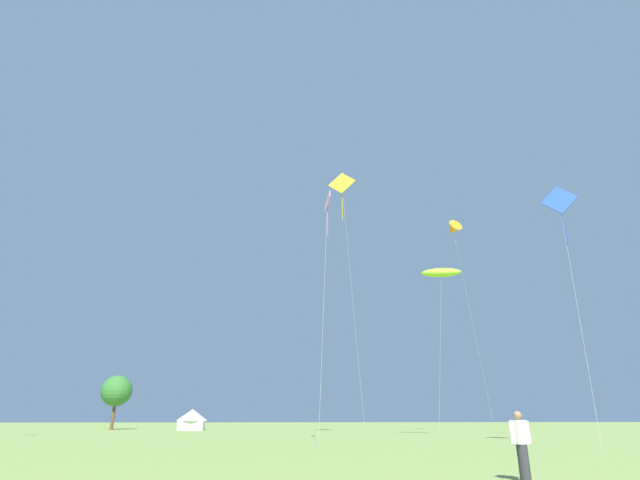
{
  "coord_description": "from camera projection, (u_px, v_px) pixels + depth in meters",
  "views": [
    {
      "loc": [
        -4.71,
        -5.45,
        1.55
      ],
      "look_at": [
        0.0,
        32.0,
        15.5
      ],
      "focal_mm": 27.11,
      "sensor_mm": 36.0,
      "label": 1
    }
  ],
  "objects": [
    {
      "name": "person_spectator",
      "position": [
        522.0,
        446.0,
        12.71
      ],
      "size": [
        0.57,
        0.32,
        1.73
      ],
      "color": "#2D2D33",
      "rests_on": "ground"
    },
    {
      "name": "kite_yellow_diamond",
      "position": [
        342.0,
        186.0,
        54.11
      ],
      "size": [
        2.9,
        2.99,
        27.86
      ],
      "color": "yellow",
      "rests_on": "ground"
    },
    {
      "name": "kite_blue_diamond",
      "position": [
        560.0,
        204.0,
        32.36
      ],
      "size": [
        2.89,
        2.95,
        16.45
      ],
      "color": "blue",
      "rests_on": "ground"
    },
    {
      "name": "kite_lime_parafoil",
      "position": [
        441.0,
        273.0,
        47.85
      ],
      "size": [
        4.14,
        2.49,
        15.74
      ],
      "color": "#99DB2D",
      "rests_on": "ground"
    },
    {
      "name": "kite_orange_delta",
      "position": [
        453.0,
        229.0,
        61.58
      ],
      "size": [
        3.36,
        2.45,
        25.33
      ],
      "color": "orange",
      "rests_on": "ground"
    },
    {
      "name": "festival_tent_right",
      "position": [
        192.0,
        419.0,
        65.98
      ],
      "size": [
        4.15,
        4.15,
        2.7
      ],
      "color": "white",
      "rests_on": "ground"
    },
    {
      "name": "tree_distant_left",
      "position": [
        117.0,
        391.0,
        70.51
      ],
      "size": [
        4.34,
        4.34,
        7.47
      ],
      "color": "brown",
      "rests_on": "ground"
    },
    {
      "name": "kite_pink_diamond",
      "position": [
        327.0,
        206.0,
        35.31
      ],
      "size": [
        1.11,
        2.78,
        17.44
      ],
      "color": "pink",
      "rests_on": "ground"
    }
  ]
}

